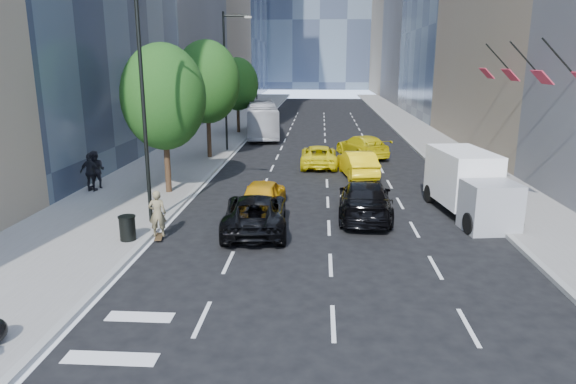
# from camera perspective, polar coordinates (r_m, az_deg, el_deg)

# --- Properties ---
(ground) EXTENTS (160.00, 160.00, 0.00)m
(ground) POSITION_cam_1_polar(r_m,az_deg,el_deg) (17.62, 1.47, -8.01)
(ground) COLOR black
(ground) RESTS_ON ground
(sidewalk_left) EXTENTS (6.00, 120.00, 0.15)m
(sidewalk_left) POSITION_cam_1_polar(r_m,az_deg,el_deg) (47.74, -8.03, 6.21)
(sidewalk_left) COLOR slate
(sidewalk_left) RESTS_ON ground
(sidewalk_right) EXTENTS (4.00, 120.00, 0.15)m
(sidewalk_right) POSITION_cam_1_polar(r_m,az_deg,el_deg) (47.70, 15.06, 5.86)
(sidewalk_right) COLOR slate
(sidewalk_right) RESTS_ON ground
(lamp_near) EXTENTS (2.13, 0.22, 10.00)m
(lamp_near) POSITION_cam_1_polar(r_m,az_deg,el_deg) (21.45, -15.47, 11.46)
(lamp_near) COLOR black
(lamp_near) RESTS_ON sidewalk_left
(lamp_far) EXTENTS (2.13, 0.22, 10.00)m
(lamp_far) POSITION_cam_1_polar(r_m,az_deg,el_deg) (38.92, -6.76, 12.93)
(lamp_far) COLOR black
(lamp_far) RESTS_ON sidewalk_left
(tree_near) EXTENTS (4.20, 4.20, 7.46)m
(tree_near) POSITION_cam_1_polar(r_m,az_deg,el_deg) (26.52, -13.67, 10.20)
(tree_near) COLOR #2F1E12
(tree_near) RESTS_ON sidewalk_left
(tree_mid) EXTENTS (4.50, 4.50, 7.99)m
(tree_mid) POSITION_cam_1_polar(r_m,az_deg,el_deg) (36.17, -9.00, 11.97)
(tree_mid) COLOR #2F1E12
(tree_mid) RESTS_ON sidewalk_left
(tree_far) EXTENTS (3.90, 3.90, 6.92)m
(tree_far) POSITION_cam_1_polar(r_m,az_deg,el_deg) (48.96, -5.64, 11.83)
(tree_far) COLOR #2F1E12
(tree_far) RESTS_ON sidewalk_left
(traffic_signal) EXTENTS (2.48, 0.53, 5.20)m
(traffic_signal) POSITION_cam_1_polar(r_m,az_deg,el_deg) (56.78, -3.51, 11.82)
(traffic_signal) COLOR black
(traffic_signal) RESTS_ON sidewalk_left
(facade_flags) EXTENTS (1.85, 13.30, 2.05)m
(facade_flags) POSITION_cam_1_polar(r_m,az_deg,el_deg) (28.15, 25.14, 11.97)
(facade_flags) COLOR black
(facade_flags) RESTS_ON ground
(skateboarder) EXTENTS (0.74, 0.56, 1.83)m
(skateboarder) POSITION_cam_1_polar(r_m,az_deg,el_deg) (20.31, -14.28, -2.68)
(skateboarder) COLOR #706746
(skateboarder) RESTS_ON ground
(black_sedan_lincoln) EXTENTS (2.90, 5.55, 1.49)m
(black_sedan_lincoln) POSITION_cam_1_polar(r_m,az_deg,el_deg) (20.85, -3.65, -2.29)
(black_sedan_lincoln) COLOR black
(black_sedan_lincoln) RESTS_ON ground
(black_sedan_mercedes) EXTENTS (2.55, 5.69, 1.62)m
(black_sedan_mercedes) POSITION_cam_1_polar(r_m,az_deg,el_deg) (22.75, 8.54, -0.83)
(black_sedan_mercedes) COLOR black
(black_sedan_mercedes) RESTS_ON ground
(taxi_a) EXTENTS (1.97, 4.38, 1.46)m
(taxi_a) POSITION_cam_1_polar(r_m,az_deg,el_deg) (23.70, -2.75, -0.27)
(taxi_a) COLOR orange
(taxi_a) RESTS_ON ground
(taxi_b) EXTENTS (2.35, 4.91, 1.55)m
(taxi_b) POSITION_cam_1_polar(r_m,az_deg,el_deg) (30.94, 7.72, 3.17)
(taxi_b) COLOR yellow
(taxi_b) RESTS_ON ground
(taxi_c) EXTENTS (2.35, 5.01, 1.39)m
(taxi_c) POSITION_cam_1_polar(r_m,az_deg,el_deg) (33.67, 3.44, 4.03)
(taxi_c) COLOR yellow
(taxi_c) RESTS_ON ground
(taxi_d) EXTENTS (4.02, 5.80, 1.56)m
(taxi_d) POSITION_cam_1_polar(r_m,az_deg,el_deg) (37.38, 8.25, 5.07)
(taxi_d) COLOR #D3C00B
(taxi_d) RESTS_ON ground
(city_bus) EXTENTS (4.11, 11.43, 3.11)m
(city_bus) POSITION_cam_1_polar(r_m,az_deg,el_deg) (47.46, -2.93, 8.09)
(city_bus) COLOR silver
(city_bus) RESTS_ON ground
(box_truck) EXTENTS (2.89, 6.09, 2.80)m
(box_truck) POSITION_cam_1_polar(r_m,az_deg,el_deg) (24.03, 19.43, 0.83)
(box_truck) COLOR white
(box_truck) RESTS_ON ground
(pedestrian_a) EXTENTS (1.01, 0.81, 1.99)m
(pedestrian_a) POSITION_cam_1_polar(r_m,az_deg,el_deg) (28.87, -20.56, 2.32)
(pedestrian_a) COLOR black
(pedestrian_a) RESTS_ON sidewalk_left
(pedestrian_b) EXTENTS (1.21, 0.61, 1.98)m
(pedestrian_b) POSITION_cam_1_polar(r_m,az_deg,el_deg) (28.32, -21.05, 2.05)
(pedestrian_b) COLOR black
(pedestrian_b) RESTS_ON sidewalk_left
(trash_can) EXTENTS (0.60, 0.60, 0.90)m
(trash_can) POSITION_cam_1_polar(r_m,az_deg,el_deg) (20.23, -17.41, -3.89)
(trash_can) COLOR black
(trash_can) RESTS_ON sidewalk_left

